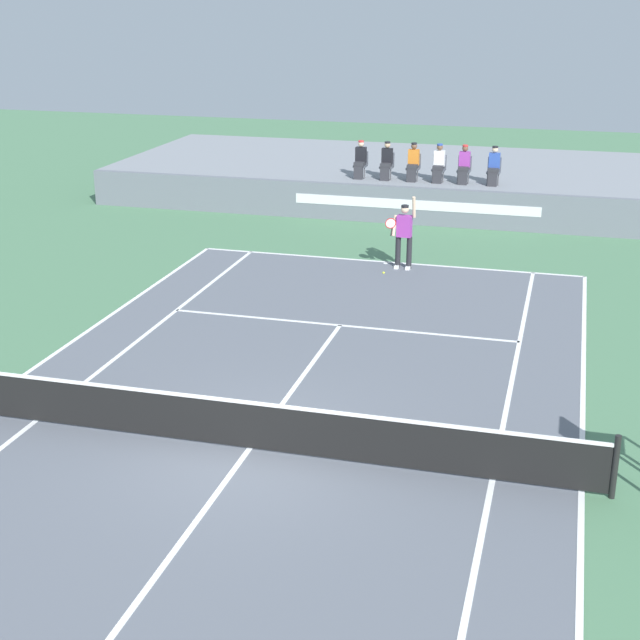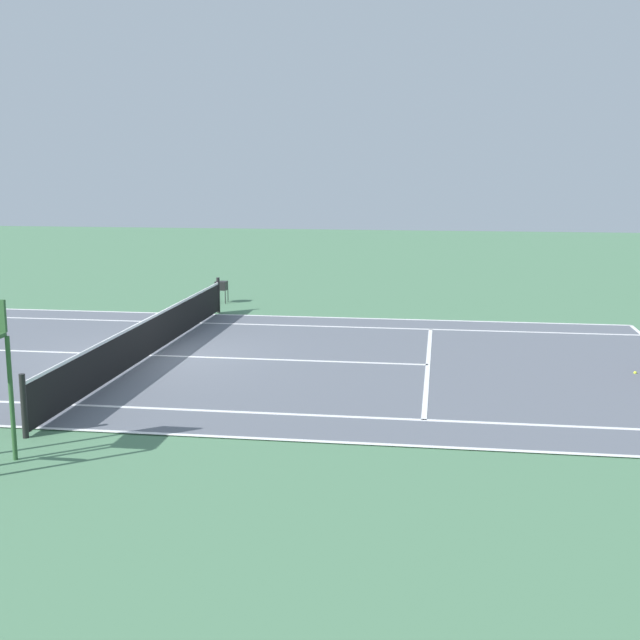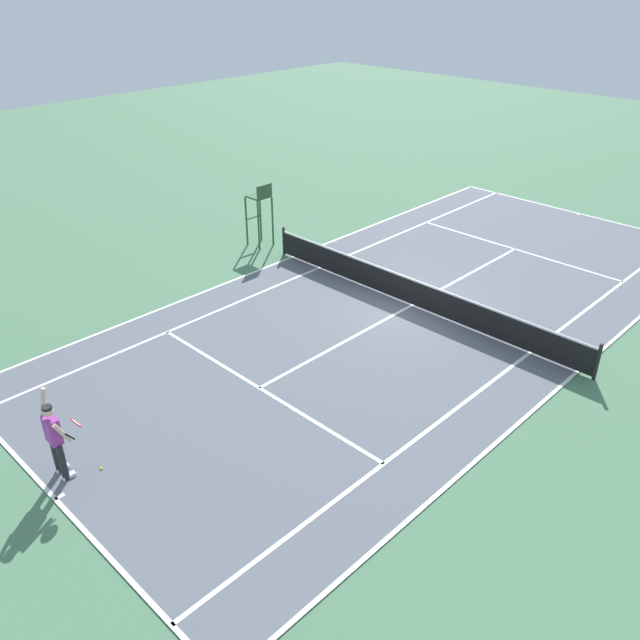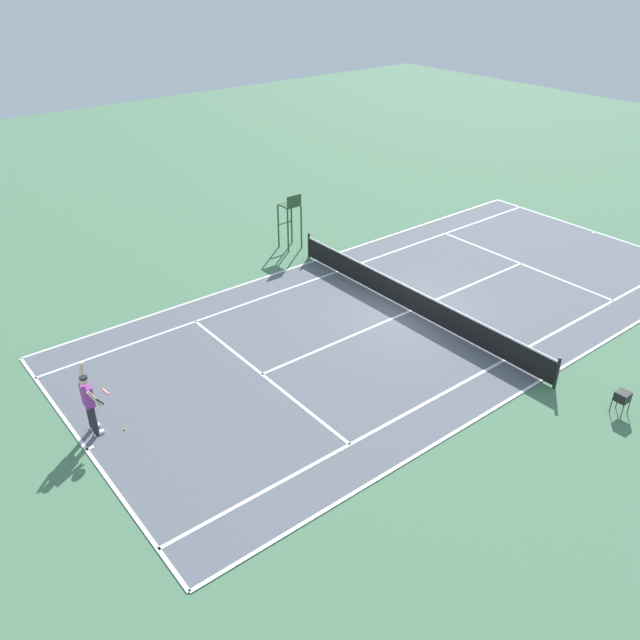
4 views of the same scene
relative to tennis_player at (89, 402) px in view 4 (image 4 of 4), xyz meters
name	(u,v)px [view 4 (image 4 of 4)]	position (x,y,z in m)	size (l,w,h in m)	color
ground_plane	(410,311)	(-0.56, -11.42, -0.99)	(80.00, 80.00, 0.00)	#4C7A56
court	(410,311)	(-0.56, -11.42, -0.98)	(11.08, 23.88, 0.03)	slate
net	(411,298)	(-0.56, -11.42, -0.47)	(11.98, 0.10, 1.07)	black
tennis_player	(89,402)	(0.00, 0.00, 0.00)	(0.78, 0.62, 2.08)	#232328
tennis_ball	(125,429)	(-0.42, -0.64, -0.96)	(0.07, 0.07, 0.07)	#D1E533
umpire_chair	(290,214)	(6.65, -11.42, 0.56)	(0.77, 0.77, 2.44)	#2D562D
ball_hopper	(623,396)	(-8.31, -11.81, -0.42)	(0.36, 0.36, 0.70)	black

